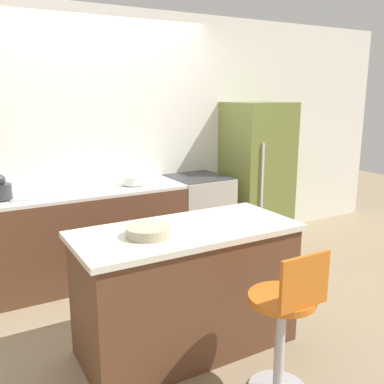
# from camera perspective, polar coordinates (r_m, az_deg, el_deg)

# --- Properties ---
(ground_plane) EXTENTS (14.00, 14.00, 0.00)m
(ground_plane) POSITION_cam_1_polar(r_m,az_deg,el_deg) (4.17, -9.22, -12.30)
(ground_plane) COLOR #998466
(wall_back) EXTENTS (8.00, 0.06, 2.60)m
(wall_back) POSITION_cam_1_polar(r_m,az_deg,el_deg) (4.45, -13.03, 6.65)
(wall_back) COLOR white
(wall_back) RESTS_ON ground_plane
(back_counter) EXTENTS (2.04, 0.64, 0.90)m
(back_counter) POSITION_cam_1_polar(r_m,az_deg,el_deg) (4.22, -15.01, -5.74)
(back_counter) COLOR brown
(back_counter) RESTS_ON ground_plane
(kitchen_island) EXTENTS (1.53, 0.70, 0.89)m
(kitchen_island) POSITION_cam_1_polar(r_m,az_deg,el_deg) (3.05, -0.71, -12.73)
(kitchen_island) COLOR brown
(kitchen_island) RESTS_ON ground_plane
(oven_range) EXTENTS (0.59, 0.66, 0.90)m
(oven_range) POSITION_cam_1_polar(r_m,az_deg,el_deg) (4.70, 0.79, -3.28)
(oven_range) COLOR #B7B2A8
(oven_range) RESTS_ON ground_plane
(refrigerator) EXTENTS (0.67, 0.66, 1.67)m
(refrigerator) POSITION_cam_1_polar(r_m,az_deg,el_deg) (5.06, 8.58, 2.27)
(refrigerator) COLOR olive
(refrigerator) RESTS_ON ground_plane
(stool_chair) EXTENTS (0.39, 0.39, 0.94)m
(stool_chair) POSITION_cam_1_polar(r_m,az_deg,el_deg) (2.65, 12.20, -16.91)
(stool_chair) COLOR #B7B7BC
(stool_chair) RESTS_ON ground_plane
(kettle) EXTENTS (0.19, 0.19, 0.22)m
(kettle) POSITION_cam_1_polar(r_m,az_deg,el_deg) (3.95, -24.25, 0.31)
(kettle) COLOR #333338
(kettle) RESTS_ON back_counter
(mixing_bowl) EXTENTS (0.23, 0.23, 0.08)m
(mixing_bowl) POSITION_cam_1_polar(r_m,az_deg,el_deg) (4.24, -7.79, 1.58)
(mixing_bowl) COLOR white
(mixing_bowl) RESTS_ON back_counter
(fruit_bowl) EXTENTS (0.29, 0.29, 0.06)m
(fruit_bowl) POSITION_cam_1_polar(r_m,az_deg,el_deg) (2.73, -5.87, -5.24)
(fruit_bowl) COLOR #C1B28E
(fruit_bowl) RESTS_ON kitchen_island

